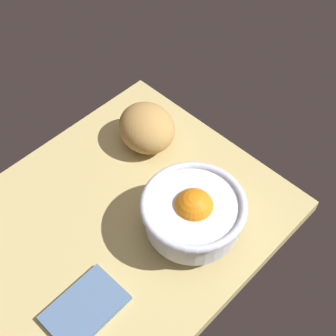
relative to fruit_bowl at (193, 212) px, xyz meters
The scene contains 4 objects.
ground_plane 17.45cm from the fruit_bowl, 53.32° to the right, with size 65.35×54.06×3.00cm, color tan.
fruit_bowl is the anchor object (origin of this frame).
bread_loaf 25.32cm from the fruit_bowl, 113.48° to the right, with size 13.93×12.27×9.23cm, color #B28848.
napkin_folded 26.18cm from the fruit_bowl, ahead, with size 14.12×9.41×1.15cm, color slate.
Camera 1 is at (28.29, 42.48, 81.73)cm, focal length 50.21 mm.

